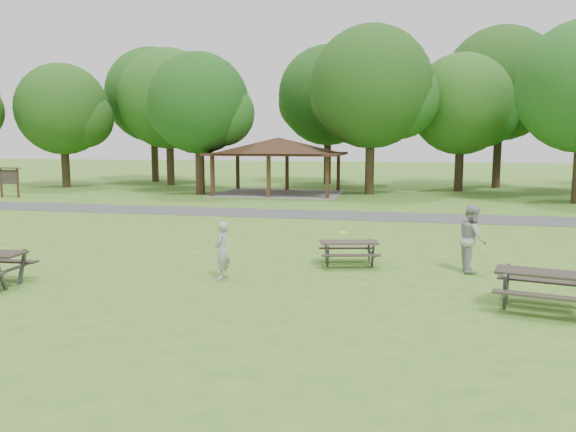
{
  "coord_description": "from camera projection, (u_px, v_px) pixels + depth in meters",
  "views": [
    {
      "loc": [
        4.63,
        -12.7,
        3.64
      ],
      "look_at": [
        1.0,
        4.0,
        1.3
      ],
      "focal_mm": 35.0,
      "sensor_mm": 36.0,
      "label": 1
    }
  ],
  "objects": [
    {
      "name": "tree_deep_b",
      "position": [
        329.0,
        99.0,
        45.2
      ],
      "size": [
        8.4,
        8.0,
        11.13
      ],
      "color": "black",
      "rests_on": "ground"
    },
    {
      "name": "asphalt_path",
      "position": [
        311.0,
        214.0,
        27.31
      ],
      "size": [
        120.0,
        3.2,
        0.02
      ],
      "primitive_type": "cube",
      "color": "#414244",
      "rests_on": "ground"
    },
    {
      "name": "tree_row_d",
      "position": [
        200.0,
        106.0,
        36.66
      ],
      "size": [
        6.93,
        6.6,
        9.27
      ],
      "color": "#322116",
      "rests_on": "ground"
    },
    {
      "name": "tree_deep_a",
      "position": [
        154.0,
        98.0,
        47.84
      ],
      "size": [
        8.4,
        8.0,
        11.38
      ],
      "color": "#302315",
      "rests_on": "ground"
    },
    {
      "name": "picnic_table_far",
      "position": [
        545.0,
        281.0,
        11.93
      ],
      "size": [
        2.31,
        2.01,
        0.87
      ],
      "color": "#2B251F",
      "rests_on": "ground"
    },
    {
      "name": "tree_row_c",
      "position": [
        170.0,
        102.0,
        43.9
      ],
      "size": [
        8.19,
        7.8,
        10.67
      ],
      "color": "#312016",
      "rests_on": "ground"
    },
    {
      "name": "tree_row_f",
      "position": [
        463.0,
        107.0,
        38.88
      ],
      "size": [
        7.35,
        7.0,
        9.55
      ],
      "color": "black",
      "rests_on": "ground"
    },
    {
      "name": "frisbee_catcher",
      "position": [
        472.0,
        239.0,
        15.45
      ],
      "size": [
        0.79,
        0.97,
        1.86
      ],
      "primitive_type": "imported",
      "rotation": [
        0.0,
        0.0,
        1.67
      ],
      "color": "#A5A5A7",
      "rests_on": "ground"
    },
    {
      "name": "pavilion",
      "position": [
        278.0,
        148.0,
        37.42
      ],
      "size": [
        8.6,
        7.01,
        3.76
      ],
      "color": "#3B1E15",
      "rests_on": "ground"
    },
    {
      "name": "picnic_table_middle",
      "position": [
        349.0,
        247.0,
        16.29
      ],
      "size": [
        1.92,
        1.68,
        0.72
      ],
      "color": "#322B24",
      "rests_on": "ground"
    },
    {
      "name": "frisbee_thrower",
      "position": [
        222.0,
        250.0,
        14.7
      ],
      "size": [
        0.37,
        0.56,
        1.51
      ],
      "primitive_type": "imported",
      "rotation": [
        0.0,
        0.0,
        -1.59
      ],
      "color": "#A1A1A4",
      "rests_on": "ground"
    },
    {
      "name": "tree_row_b",
      "position": [
        64.0,
        112.0,
        42.1
      ],
      "size": [
        7.14,
        6.8,
        9.28
      ],
      "color": "black",
      "rests_on": "ground"
    },
    {
      "name": "ground",
      "position": [
        214.0,
        289.0,
        13.76
      ],
      "size": [
        160.0,
        160.0,
        0.0
      ],
      "primitive_type": "plane",
      "color": "#447521",
      "rests_on": "ground"
    },
    {
      "name": "notice_board",
      "position": [
        9.0,
        177.0,
        35.22
      ],
      "size": [
        1.6,
        0.3,
        1.88
      ],
      "color": "#362213",
      "rests_on": "ground"
    },
    {
      "name": "tree_deep_c",
      "position": [
        502.0,
        87.0,
        41.42
      ],
      "size": [
        8.82,
        8.4,
        11.9
      ],
      "color": "black",
      "rests_on": "ground"
    },
    {
      "name": "tree_row_e",
      "position": [
        373.0,
        91.0,
        36.63
      ],
      "size": [
        8.4,
        8.0,
        11.02
      ],
      "color": "#322416",
      "rests_on": "ground"
    },
    {
      "name": "frisbee_in_flight",
      "position": [
        343.0,
        232.0,
        15.01
      ],
      "size": [
        0.3,
        0.3,
        0.02
      ],
      "color": "#FFFD28",
      "rests_on": "ground"
    }
  ]
}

